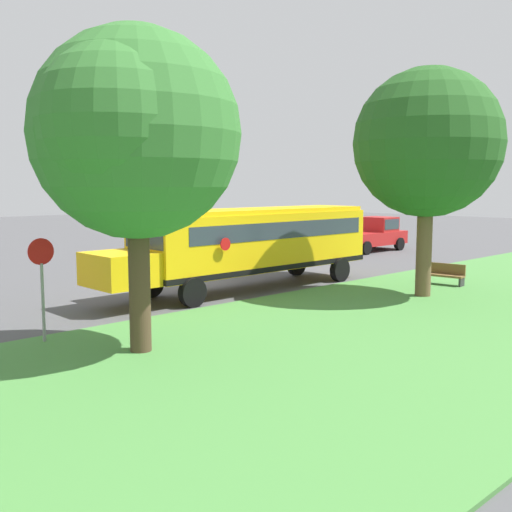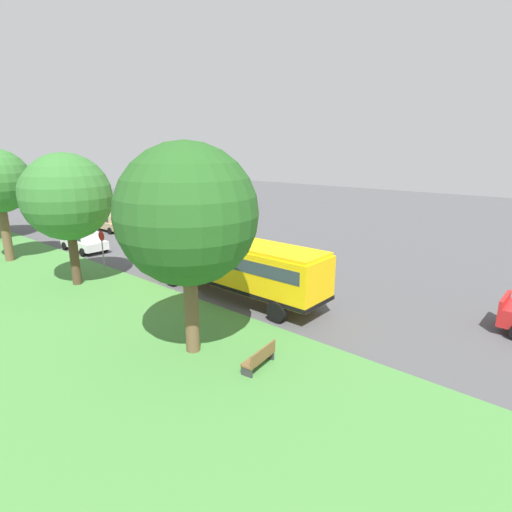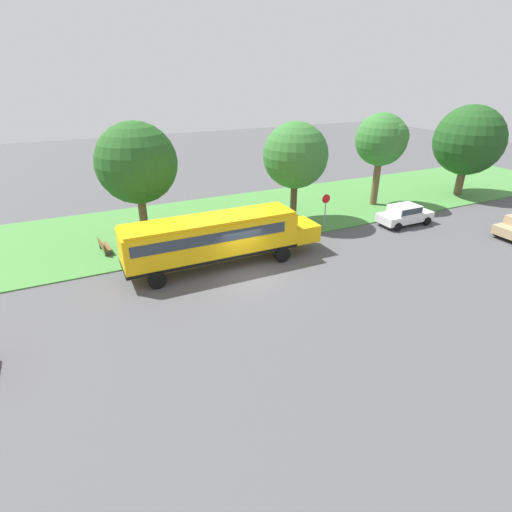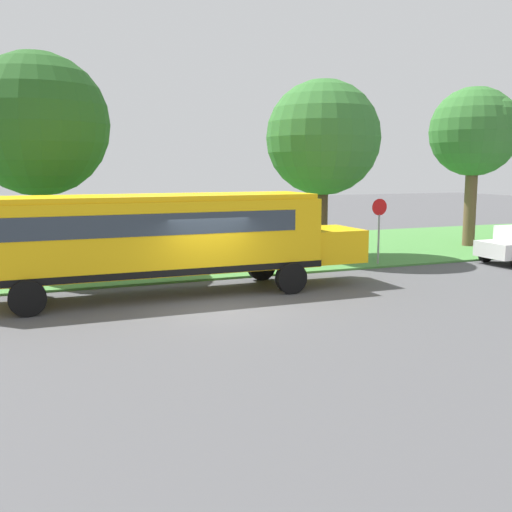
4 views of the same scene
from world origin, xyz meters
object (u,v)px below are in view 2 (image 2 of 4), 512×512
object	(u,v)px
car_red_furthest	(80,215)
oak_tree_roadside_mid	(63,196)
stop_sign	(102,246)
park_bench	(260,358)
oak_tree_beside_bus	(189,213)
car_white_nearest	(84,240)
oak_tree_far_end	(0,181)
school_bus	(233,262)
car_tan_middle	(110,222)

from	to	relation	value
car_red_furthest	oak_tree_roadside_mid	xyz separation A→B (m)	(-10.00, -19.50, 4.40)
stop_sign	park_bench	xyz separation A→B (m)	(-2.54, -15.63, -1.26)
oak_tree_beside_bus	car_white_nearest	bearing A→B (deg)	75.21
car_white_nearest	stop_sign	bearing A→B (deg)	-106.10
oak_tree_roadside_mid	oak_tree_far_end	xyz separation A→B (m)	(-0.42, 8.63, 0.46)
school_bus	oak_tree_beside_bus	size ratio (longest dim) A/B	1.52
oak_tree_far_end	park_bench	world-z (taller)	oak_tree_far_end
car_white_nearest	park_bench	xyz separation A→B (m)	(-4.34, -21.87, -0.40)
oak_tree_far_end	oak_tree_beside_bus	bearing A→B (deg)	-90.60
oak_tree_roadside_mid	park_bench	distance (m)	15.31
car_tan_middle	car_red_furthest	bearing A→B (deg)	90.00
school_bus	oak_tree_far_end	world-z (taller)	oak_tree_far_end
car_white_nearest	oak_tree_roadside_mid	size ratio (longest dim) A/B	0.57
oak_tree_roadside_mid	stop_sign	world-z (taller)	oak_tree_roadside_mid
car_white_nearest	car_tan_middle	distance (m)	8.13
car_white_nearest	car_red_furthest	world-z (taller)	same
school_bus	car_red_furthest	world-z (taller)	school_bus
oak_tree_beside_bus	oak_tree_roadside_mid	distance (m)	11.74
oak_tree_roadside_mid	park_bench	bearing A→B (deg)	-89.78
school_bus	car_white_nearest	size ratio (longest dim) A/B	2.82
car_tan_middle	oak_tree_roadside_mid	bearing A→B (deg)	-127.09
school_bus	car_red_furthest	xyz separation A→B (m)	(5.01, 27.97, -1.05)
oak_tree_far_end	stop_sign	xyz separation A→B (m)	(3.02, -7.53, -4.01)
car_tan_middle	stop_sign	distance (m)	14.23
oak_tree_roadside_mid	stop_sign	size ratio (longest dim) A/B	2.81
car_tan_middle	park_bench	world-z (taller)	car_tan_middle
car_red_furthest	oak_tree_beside_bus	world-z (taller)	oak_tree_beside_bus
car_red_furthest	oak_tree_far_end	bearing A→B (deg)	-133.81
car_tan_middle	car_red_furthest	world-z (taller)	same
car_tan_middle	oak_tree_far_end	xyz separation A→B (m)	(-10.42, -4.59, 4.87)
car_white_nearest	stop_sign	size ratio (longest dim) A/B	1.61
oak_tree_beside_bus	stop_sign	bearing A→B (deg)	75.85
school_bus	car_tan_middle	size ratio (longest dim) A/B	2.82
car_white_nearest	stop_sign	world-z (taller)	stop_sign
oak_tree_roadside_mid	park_bench	xyz separation A→B (m)	(0.06, -14.53, -4.81)
car_tan_middle	oak_tree_far_end	world-z (taller)	oak_tree_far_end
car_white_nearest	oak_tree_far_end	bearing A→B (deg)	164.93
oak_tree_roadside_mid	park_bench	world-z (taller)	oak_tree_roadside_mid
school_bus	oak_tree_roadside_mid	xyz separation A→B (m)	(-4.99, 8.47, 3.36)
car_red_furthest	oak_tree_far_end	size ratio (longest dim) A/B	0.56
car_red_furthest	oak_tree_beside_bus	size ratio (longest dim) A/B	0.54
car_white_nearest	oak_tree_beside_bus	xyz separation A→B (m)	(-5.03, -19.06, 4.72)
car_tan_middle	school_bus	bearing A→B (deg)	-103.00
oak_tree_roadside_mid	school_bus	bearing A→B (deg)	-59.50
oak_tree_beside_bus	car_red_furthest	bearing A→B (deg)	71.19
school_bus	car_tan_middle	distance (m)	22.29
car_tan_middle	stop_sign	bearing A→B (deg)	-121.40
oak_tree_far_end	stop_sign	size ratio (longest dim) A/B	2.89
school_bus	car_white_nearest	distance (m)	15.85
park_bench	car_red_furthest	bearing A→B (deg)	73.71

